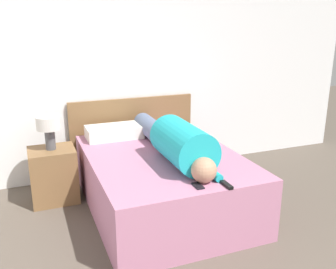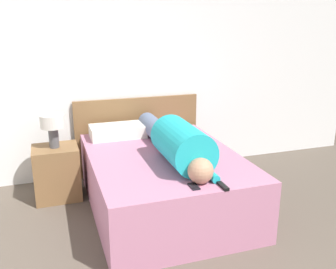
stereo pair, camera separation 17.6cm
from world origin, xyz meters
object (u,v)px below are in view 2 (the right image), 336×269
at_px(bed, 164,182).
at_px(table_lamp, 53,125).
at_px(nightstand, 57,173).
at_px(tv_remote, 223,186).
at_px(pillow_near_headboard, 118,131).
at_px(person_lying, 176,142).
at_px(cell_phone, 194,186).

height_order(bed, table_lamp, table_lamp).
bearing_deg(table_lamp, nightstand, 0.00).
distance_m(bed, table_lamp, 1.30).
relative_size(bed, tv_remote, 12.75).
bearing_deg(pillow_near_headboard, tv_remote, -71.80).
bearing_deg(table_lamp, tv_remote, -50.11).
distance_m(table_lamp, pillow_near_headboard, 0.74).
height_order(nightstand, table_lamp, table_lamp).
distance_m(table_lamp, tv_remote, 1.94).
height_order(bed, person_lying, person_lying).
relative_size(nightstand, pillow_near_headboard, 0.94).
relative_size(table_lamp, tv_remote, 2.36).
bearing_deg(bed, tv_remote, -76.24).
distance_m(table_lamp, cell_phone, 1.75).
relative_size(nightstand, table_lamp, 1.64).
bearing_deg(pillow_near_headboard, cell_phone, -78.49).
bearing_deg(nightstand, bed, -30.28).
bearing_deg(bed, table_lamp, 149.72).
height_order(nightstand, cell_phone, cell_phone).
xyz_separation_m(tv_remote, cell_phone, (-0.22, 0.08, -0.01)).
relative_size(pillow_near_headboard, cell_phone, 4.75).
distance_m(table_lamp, person_lying, 1.33).
distance_m(nightstand, cell_phone, 1.76).
bearing_deg(nightstand, person_lying, -34.14).
relative_size(nightstand, tv_remote, 3.86).
height_order(bed, pillow_near_headboard, pillow_near_headboard).
distance_m(bed, person_lying, 0.49).
xyz_separation_m(bed, pillow_near_headboard, (-0.32, 0.73, 0.36)).
distance_m(person_lying, tv_remote, 0.76).
bearing_deg(table_lamp, pillow_near_headboard, 10.94).
relative_size(table_lamp, cell_phone, 2.72).
distance_m(nightstand, tv_remote, 1.95).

